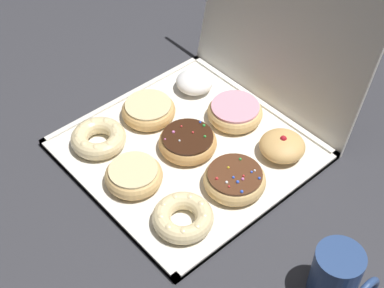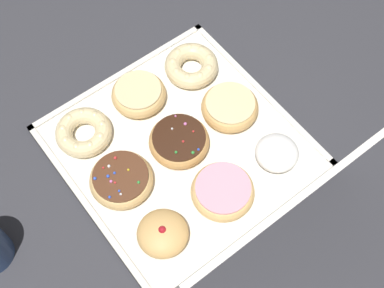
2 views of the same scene
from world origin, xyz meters
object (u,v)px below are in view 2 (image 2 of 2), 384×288
Objects in this scene: glazed_ring_donut_1 at (138,94)px; sprinkle_donut_4 at (179,141)px; cruller_donut_2 at (84,132)px; powdered_filled_donut_6 at (277,153)px; cruller_donut_0 at (191,66)px; glazed_ring_donut_3 at (230,107)px; sprinkle_donut_5 at (123,181)px; jelly_filled_donut_8 at (163,233)px; pink_frosted_donut_7 at (224,190)px; donut_box at (179,147)px.

glazed_ring_donut_1 is 0.94× the size of sprinkle_donut_4.
cruller_donut_2 is 0.37m from powdered_filled_donut_6.
cruller_donut_2 is at bearing -0.41° from cruller_donut_0.
sprinkle_donut_4 reaches higher than glazed_ring_donut_3.
powdered_filled_donut_6 reaches higher than sprinkle_donut_4.
powdered_filled_donut_6 is (-0.26, 0.26, 0.00)m from cruller_donut_2.
jelly_filled_donut_8 is (0.00, 0.13, 0.00)m from sprinkle_donut_5.
cruller_donut_2 is 0.29m from glazed_ring_donut_3.
pink_frosted_donut_7 is (0.13, -0.00, -0.00)m from powdered_filled_donut_6.
cruller_donut_2 is (0.13, -0.13, 0.02)m from donut_box.
cruller_donut_0 is at bearing -153.17° from sprinkle_donut_5.
sprinkle_donut_5 is 1.29× the size of jelly_filled_donut_8.
sprinkle_donut_4 is 1.42× the size of powdered_filled_donut_6.
jelly_filled_donut_8 reaches higher than sprinkle_donut_5.
sprinkle_donut_5 is at bearing 1.08° from glazed_ring_donut_3.
glazed_ring_donut_3 is (-0.13, -0.00, 0.02)m from donut_box.
cruller_donut_2 is 0.13m from sprinkle_donut_5.
donut_box is 3.90× the size of glazed_ring_donut_1.
cruller_donut_0 is at bearing -89.39° from powdered_filled_donut_6.
jelly_filled_donut_8 is at bearing -0.55° from pink_frosted_donut_7.
pink_frosted_donut_7 is (-0.00, 0.13, 0.00)m from sprinkle_donut_4.
sprinkle_donut_4 is 0.13m from sprinkle_donut_5.
jelly_filled_donut_8 is at bearing 89.70° from sprinkle_donut_5.
jelly_filled_donut_8 is at bearing 90.12° from cruller_donut_2.
donut_box is 3.93× the size of cruller_donut_2.
glazed_ring_donut_1 is at bearing -133.38° from sprinkle_donut_5.
sprinkle_donut_4 reaches higher than cruller_donut_0.
donut_box is 0.14m from glazed_ring_donut_1.
cruller_donut_0 is 0.29m from sprinkle_donut_5.
cruller_donut_0 is 0.95× the size of sprinkle_donut_4.
powdered_filled_donut_6 is at bearing 90.61° from cruller_donut_0.
powdered_filled_donut_6 is 0.70× the size of pink_frosted_donut_7.
donut_box is 0.02m from sprinkle_donut_4.
glazed_ring_donut_3 is at bearing -132.84° from pink_frosted_donut_7.
cruller_donut_0 is at bearing -115.56° from pink_frosted_donut_7.
sprinkle_donut_5 is 0.29m from powdered_filled_donut_6.
sprinkle_donut_4 is at bearing 136.28° from cruller_donut_2.
sprinkle_donut_4 is 0.19m from powdered_filled_donut_6.
pink_frosted_donut_7 is at bearing 91.27° from sprinkle_donut_4.
donut_box is 4.71× the size of jelly_filled_donut_8.
cruller_donut_0 is at bearing -135.37° from jelly_filled_donut_8.
glazed_ring_donut_3 is at bearing -153.26° from jelly_filled_donut_8.
glazed_ring_donut_1 is 0.93× the size of sprinkle_donut_5.
donut_box is at bearing -135.66° from jelly_filled_donut_8.
sprinkle_donut_5 is at bearing -90.30° from jelly_filled_donut_8.
pink_frosted_donut_7 is (-0.00, 0.27, 0.00)m from glazed_ring_donut_1.
powdered_filled_donut_6 is 0.13m from pink_frosted_donut_7.
pink_frosted_donut_7 is (-0.14, 0.26, 0.00)m from cruller_donut_2.
glazed_ring_donut_3 is (-0.13, 0.13, -0.00)m from glazed_ring_donut_1.
donut_box is 0.14m from sprinkle_donut_5.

